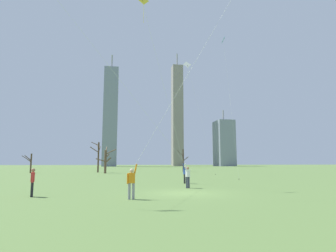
{
  "coord_description": "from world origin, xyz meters",
  "views": [
    {
      "loc": [
        -4.13,
        -17.34,
        1.95
      ],
      "look_at": [
        0.0,
        6.0,
        5.12
      ],
      "focal_mm": 29.14,
      "sensor_mm": 36.0,
      "label": 1
    }
  ],
  "objects_px": {
    "bare_tree_right_of_center": "(30,162)",
    "bare_tree_leftmost": "(106,160)",
    "kite_flyer_midfield_center_green": "(154,131)",
    "kite_flyer_foreground_left_yellow": "(177,141)",
    "distant_kite_high_overhead_white": "(189,71)",
    "kite_flyer_midfield_left_pink": "(182,92)",
    "bystander_strolling_midfield": "(33,181)",
    "bare_tree_center": "(98,155)",
    "bare_tree_rightmost": "(183,160)",
    "distant_kite_drifting_left_teal": "(224,48)"
  },
  "relations": [
    {
      "from": "kite_flyer_midfield_left_pink",
      "to": "bystander_strolling_midfield",
      "type": "xyz_separation_m",
      "value": [
        -8.43,
        1.76,
        -5.19
      ]
    },
    {
      "from": "kite_flyer_midfield_center_green",
      "to": "bare_tree_leftmost",
      "type": "distance_m",
      "value": 31.12
    },
    {
      "from": "distant_kite_high_overhead_white",
      "to": "bare_tree_center",
      "type": "bearing_deg",
      "value": 136.46
    },
    {
      "from": "kite_flyer_foreground_left_yellow",
      "to": "bare_tree_rightmost",
      "type": "distance_m",
      "value": 31.81
    },
    {
      "from": "distant_kite_drifting_left_teal",
      "to": "bare_tree_rightmost",
      "type": "bearing_deg",
      "value": 90.42
    },
    {
      "from": "bare_tree_leftmost",
      "to": "distant_kite_high_overhead_white",
      "type": "bearing_deg",
      "value": -34.99
    },
    {
      "from": "bare_tree_rightmost",
      "to": "bare_tree_leftmost",
      "type": "relative_size",
      "value": 0.96
    },
    {
      "from": "kite_flyer_midfield_center_green",
      "to": "bystander_strolling_midfield",
      "type": "xyz_separation_m",
      "value": [
        -7.34,
        -2.95,
        -3.37
      ]
    },
    {
      "from": "bare_tree_rightmost",
      "to": "kite_flyer_midfield_center_green",
      "type": "bearing_deg",
      "value": -106.63
    },
    {
      "from": "distant_kite_high_overhead_white",
      "to": "kite_flyer_midfield_left_pink",
      "type": "bearing_deg",
      "value": -105.45
    },
    {
      "from": "bare_tree_right_of_center",
      "to": "bare_tree_leftmost",
      "type": "xyz_separation_m",
      "value": [
        13.87,
        -3.94,
        0.42
      ]
    },
    {
      "from": "bare_tree_right_of_center",
      "to": "kite_flyer_midfield_left_pink",
      "type": "bearing_deg",
      "value": -63.24
    },
    {
      "from": "kite_flyer_midfield_center_green",
      "to": "bare_tree_rightmost",
      "type": "relative_size",
      "value": 3.98
    },
    {
      "from": "distant_kite_high_overhead_white",
      "to": "bare_tree_center",
      "type": "height_order",
      "value": "distant_kite_high_overhead_white"
    },
    {
      "from": "bystander_strolling_midfield",
      "to": "kite_flyer_midfield_left_pink",
      "type": "bearing_deg",
      "value": -11.78
    },
    {
      "from": "kite_flyer_midfield_center_green",
      "to": "bare_tree_center",
      "type": "distance_m",
      "value": 36.29
    },
    {
      "from": "kite_flyer_foreground_left_yellow",
      "to": "bare_tree_leftmost",
      "type": "relative_size",
      "value": 3.38
    },
    {
      "from": "bystander_strolling_midfield",
      "to": "bare_tree_center",
      "type": "height_order",
      "value": "bare_tree_center"
    },
    {
      "from": "kite_flyer_midfield_center_green",
      "to": "distant_kite_drifting_left_teal",
      "type": "relative_size",
      "value": 1.0
    },
    {
      "from": "bystander_strolling_midfield",
      "to": "bare_tree_leftmost",
      "type": "xyz_separation_m",
      "value": [
        2.47,
        33.63,
        1.49
      ]
    },
    {
      "from": "distant_kite_high_overhead_white",
      "to": "bare_tree_right_of_center",
      "type": "height_order",
      "value": "distant_kite_high_overhead_white"
    },
    {
      "from": "bystander_strolling_midfield",
      "to": "bare_tree_center",
      "type": "bearing_deg",
      "value": 88.97
    },
    {
      "from": "kite_flyer_midfield_left_pink",
      "to": "distant_kite_drifting_left_teal",
      "type": "xyz_separation_m",
      "value": [
        9.65,
        16.89,
        10.65
      ]
    },
    {
      "from": "kite_flyer_midfield_left_pink",
      "to": "bare_tree_leftmost",
      "type": "distance_m",
      "value": 36.07
    },
    {
      "from": "kite_flyer_midfield_center_green",
      "to": "bare_tree_right_of_center",
      "type": "height_order",
      "value": "kite_flyer_midfield_center_green"
    },
    {
      "from": "kite_flyer_midfield_left_pink",
      "to": "bare_tree_right_of_center",
      "type": "relative_size",
      "value": 6.01
    },
    {
      "from": "kite_flyer_foreground_left_yellow",
      "to": "bare_tree_center",
      "type": "relative_size",
      "value": 2.75
    },
    {
      "from": "kite_flyer_foreground_left_yellow",
      "to": "bare_tree_leftmost",
      "type": "bearing_deg",
      "value": 106.27
    },
    {
      "from": "kite_flyer_midfield_center_green",
      "to": "bare_tree_rightmost",
      "type": "bearing_deg",
      "value": 73.37
    },
    {
      "from": "bystander_strolling_midfield",
      "to": "distant_kite_high_overhead_white",
      "type": "xyz_separation_m",
      "value": [
        15.65,
        24.39,
        15.71
      ]
    },
    {
      "from": "bare_tree_center",
      "to": "distant_kite_drifting_left_teal",
      "type": "bearing_deg",
      "value": -53.49
    },
    {
      "from": "kite_flyer_foreground_left_yellow",
      "to": "bare_tree_rightmost",
      "type": "relative_size",
      "value": 3.53
    },
    {
      "from": "distant_kite_high_overhead_white",
      "to": "bare_tree_right_of_center",
      "type": "bearing_deg",
      "value": 154.04
    },
    {
      "from": "bare_tree_center",
      "to": "distant_kite_high_overhead_white",
      "type": "bearing_deg",
      "value": -43.54
    },
    {
      "from": "bare_tree_center",
      "to": "bystander_strolling_midfield",
      "type": "bearing_deg",
      "value": -91.03
    },
    {
      "from": "kite_flyer_midfield_center_green",
      "to": "bare_tree_right_of_center",
      "type": "relative_size",
      "value": 5.17
    },
    {
      "from": "bare_tree_right_of_center",
      "to": "bare_tree_center",
      "type": "height_order",
      "value": "bare_tree_center"
    },
    {
      "from": "kite_flyer_midfield_center_green",
      "to": "kite_flyer_foreground_left_yellow",
      "type": "height_order",
      "value": "kite_flyer_midfield_center_green"
    },
    {
      "from": "kite_flyer_foreground_left_yellow",
      "to": "distant_kite_high_overhead_white",
      "type": "bearing_deg",
      "value": 71.8
    },
    {
      "from": "kite_flyer_foreground_left_yellow",
      "to": "bare_tree_rightmost",
      "type": "xyz_separation_m",
      "value": [
        7.8,
        30.8,
        -1.39
      ]
    },
    {
      "from": "kite_flyer_foreground_left_yellow",
      "to": "bare_tree_center",
      "type": "height_order",
      "value": "kite_flyer_foreground_left_yellow"
    },
    {
      "from": "distant_kite_drifting_left_teal",
      "to": "bare_tree_right_of_center",
      "type": "distance_m",
      "value": 39.88
    },
    {
      "from": "kite_flyer_midfield_center_green",
      "to": "kite_flyer_foreground_left_yellow",
      "type": "distance_m",
      "value": 5.33
    },
    {
      "from": "kite_flyer_midfield_center_green",
      "to": "bystander_strolling_midfield",
      "type": "distance_m",
      "value": 8.6
    },
    {
      "from": "kite_flyer_midfield_center_green",
      "to": "bystander_strolling_midfield",
      "type": "bearing_deg",
      "value": -158.15
    },
    {
      "from": "kite_flyer_midfield_center_green",
      "to": "bystander_strolling_midfield",
      "type": "relative_size",
      "value": 11.44
    },
    {
      "from": "bystander_strolling_midfield",
      "to": "bare_tree_leftmost",
      "type": "relative_size",
      "value": 0.33
    },
    {
      "from": "kite_flyer_foreground_left_yellow",
      "to": "bare_tree_center",
      "type": "distance_m",
      "value": 32.52
    },
    {
      "from": "kite_flyer_midfield_left_pink",
      "to": "distant_kite_drifting_left_teal",
      "type": "distance_m",
      "value": 22.17
    },
    {
      "from": "distant_kite_high_overhead_white",
      "to": "bare_tree_rightmost",
      "type": "height_order",
      "value": "distant_kite_high_overhead_white"
    }
  ]
}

